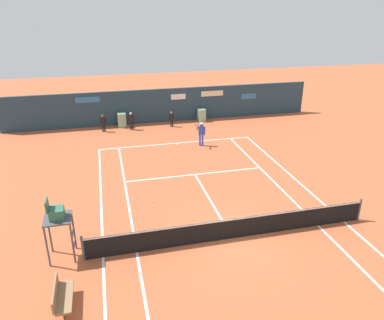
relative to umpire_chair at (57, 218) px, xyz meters
name	(u,v)px	position (x,y,z in m)	size (l,w,h in m)	color
ground_plane	(228,230)	(6.79, 0.18, -1.75)	(80.00, 80.00, 0.01)	#B25633
tennis_net	(233,228)	(6.79, -0.39, -1.24)	(12.10, 0.10, 1.07)	#4C4C51
sponsor_back_wall	(163,106)	(6.77, 16.58, -0.43)	(25.00, 1.02, 2.73)	#233D4C
umpire_chair	(57,218)	(0.00, 0.00, 0.00)	(1.00, 1.00, 2.56)	#47474C
player_bench	(61,295)	(0.18, -2.71, -1.24)	(0.54, 1.51, 0.88)	#38383D
player_on_baseline	(201,132)	(8.33, 10.42, -0.77)	(0.81, 0.66, 1.85)	blue
ball_kid_left_post	(103,122)	(1.90, 15.09, -0.98)	(0.45, 0.20, 1.34)	black
ball_kid_right_post	(131,120)	(4.01, 15.09, -0.95)	(0.46, 0.22, 1.38)	black
ball_kid_centre_post	(172,118)	(7.18, 15.09, -1.04)	(0.41, 0.18, 1.24)	black
tennis_ball_near_service_line	(153,202)	(3.98, 3.40, -1.72)	(0.07, 0.07, 0.07)	#CCE033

